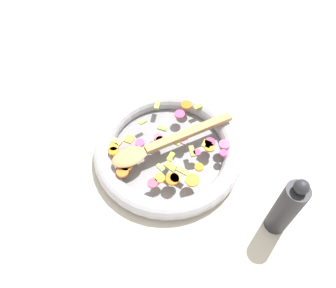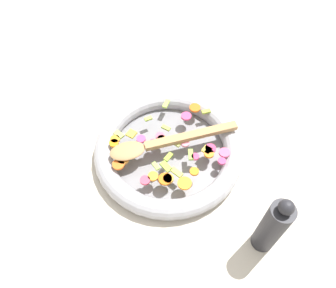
% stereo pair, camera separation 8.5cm
% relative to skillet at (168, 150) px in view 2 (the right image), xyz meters
% --- Properties ---
extents(ground_plane, '(4.00, 4.00, 0.00)m').
position_rel_skillet_xyz_m(ground_plane, '(0.00, 0.00, -0.02)').
color(ground_plane, beige).
extents(skillet, '(0.40, 0.40, 0.05)m').
position_rel_skillet_xyz_m(skillet, '(0.00, 0.00, 0.00)').
color(skillet, slate).
rests_on(skillet, ground_plane).
extents(chopped_vegetables, '(0.29, 0.32, 0.01)m').
position_rel_skillet_xyz_m(chopped_vegetables, '(-0.02, -0.00, 0.03)').
color(chopped_vegetables, orange).
rests_on(chopped_vegetables, skillet).
extents(wooden_spoon, '(0.13, 0.34, 0.01)m').
position_rel_skillet_xyz_m(wooden_spoon, '(-0.01, 0.02, 0.04)').
color(wooden_spoon, '#A87F51').
rests_on(wooden_spoon, chopped_vegetables).
extents(pepper_mill, '(0.05, 0.05, 0.21)m').
position_rel_skillet_xyz_m(pepper_mill, '(-0.24, -0.22, 0.07)').
color(pepper_mill, '#232328').
rests_on(pepper_mill, ground_plane).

